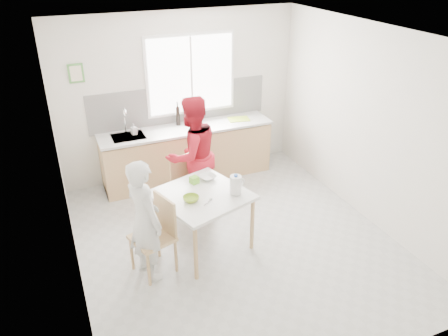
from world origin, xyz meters
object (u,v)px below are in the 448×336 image
object	(u,v)px
dining_table	(202,199)
person_red	(192,155)
chair_left	(157,232)
person_white	(145,220)
wine_bottle_b	(187,115)
milk_jug	(236,184)
chair_far	(186,183)
bowl_green	(191,199)
bowl_white	(208,177)
wine_bottle_a	(178,116)

from	to	relation	value
dining_table	person_red	size ratio (longest dim) A/B	0.74
chair_left	person_white	size ratio (longest dim) A/B	0.63
person_white	wine_bottle_b	world-z (taller)	person_white
chair_left	person_white	xyz separation A→B (m)	(-0.14, -0.05, 0.23)
person_white	milk_jug	bearing A→B (deg)	-103.75
chair_far	person_red	bearing A→B (deg)	9.50
wine_bottle_b	milk_jug	bearing A→B (deg)	-92.97
dining_table	bowl_green	distance (m)	0.24
person_white	wine_bottle_b	bearing A→B (deg)	-47.17
person_white	person_red	size ratio (longest dim) A/B	0.87
chair_left	person_red	bearing A→B (deg)	125.73
person_red	bowl_white	bearing A→B (deg)	72.17
person_white	person_red	bearing A→B (deg)	-57.45
chair_left	bowl_green	size ratio (longest dim) A/B	4.88
dining_table	bowl_white	bearing A→B (deg)	57.58
person_red	milk_jug	bearing A→B (deg)	81.58
milk_jug	person_red	bearing A→B (deg)	81.58
person_red	chair_left	bearing A→B (deg)	35.73
person_red	bowl_green	world-z (taller)	person_red
person_red	milk_jug	world-z (taller)	person_red
wine_bottle_b	chair_far	bearing A→B (deg)	-110.08
person_white	bowl_white	size ratio (longest dim) A/B	7.06
milk_jug	wine_bottle_b	bearing A→B (deg)	69.25
milk_jug	wine_bottle_a	xyz separation A→B (m)	(-0.05, 2.20, 0.15)
milk_jug	wine_bottle_a	bearing A→B (deg)	73.50
chair_left	bowl_green	distance (m)	0.56
dining_table	person_red	world-z (taller)	person_red
person_white	chair_far	bearing A→B (deg)	-55.23
bowl_white	wine_bottle_a	bearing A→B (deg)	85.43
chair_far	wine_bottle_a	xyz separation A→B (m)	(0.26, 1.15, 0.60)
person_white	dining_table	bearing A→B (deg)	-90.00
wine_bottle_b	chair_left	bearing A→B (deg)	-117.11
chair_left	bowl_green	bearing A→B (deg)	84.02
bowl_green	milk_jug	xyz separation A→B (m)	(0.57, -0.06, 0.11)
chair_left	person_white	bearing A→B (deg)	-90.00
dining_table	wine_bottle_b	distance (m)	2.14
person_white	milk_jug	distance (m)	1.20
dining_table	bowl_white	world-z (taller)	bowl_white
bowl_green	wine_bottle_a	world-z (taller)	wine_bottle_a
bowl_white	wine_bottle_b	bearing A→B (deg)	80.10
bowl_white	milk_jug	size ratio (longest dim) A/B	0.84
dining_table	milk_jug	distance (m)	0.48
bowl_green	wine_bottle_b	world-z (taller)	wine_bottle_b
chair_far	person_red	distance (m)	0.42
person_red	wine_bottle_b	xyz separation A→B (m)	(0.30, 1.10, 0.20)
dining_table	person_red	distance (m)	0.98
bowl_green	bowl_white	size ratio (longest dim) A/B	0.92
wine_bottle_a	milk_jug	bearing A→B (deg)	-88.72
chair_left	wine_bottle_a	size ratio (longest dim) A/B	3.02
chair_far	wine_bottle_a	world-z (taller)	wine_bottle_a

